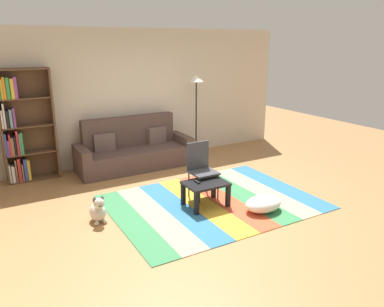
{
  "coord_description": "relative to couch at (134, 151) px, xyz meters",
  "views": [
    {
      "loc": [
        -2.92,
        -4.72,
        2.42
      ],
      "look_at": [
        0.01,
        0.39,
        0.65
      ],
      "focal_mm": 34.72,
      "sensor_mm": 36.0,
      "label": 1
    }
  ],
  "objects": [
    {
      "name": "back_wall",
      "position": [
        0.39,
        0.53,
        1.01
      ],
      "size": [
        6.8,
        0.1,
        2.7
      ],
      "primitive_type": "cube",
      "color": "beige",
      "rests_on": "ground_plane"
    },
    {
      "name": "standing_lamp",
      "position": [
        1.48,
        0.06,
        1.14
      ],
      "size": [
        0.32,
        0.32,
        1.77
      ],
      "color": "black",
      "rests_on": "ground_plane"
    },
    {
      "name": "couch",
      "position": [
        0.0,
        0.0,
        0.0
      ],
      "size": [
        2.26,
        0.8,
        1.0
      ],
      "color": "#4C3833",
      "rests_on": "ground_plane"
    },
    {
      "name": "pouf",
      "position": [
        0.9,
        -2.89,
        -0.21
      ],
      "size": [
        0.59,
        0.41,
        0.23
      ],
      "primitive_type": "ellipsoid",
      "color": "white",
      "rests_on": "rug"
    },
    {
      "name": "ground_plane",
      "position": [
        0.39,
        -2.02,
        -0.34
      ],
      "size": [
        14.0,
        14.0,
        0.0
      ],
      "primitive_type": "plane",
      "color": "#9E7042"
    },
    {
      "name": "tv_remote",
      "position": [
        0.15,
        -2.23,
        0.06
      ],
      "size": [
        0.05,
        0.15,
        0.02
      ],
      "primitive_type": "cube",
      "rotation": [
        0.0,
        0.0,
        -0.05
      ],
      "color": "black",
      "rests_on": "coffee_table"
    },
    {
      "name": "bookshelf",
      "position": [
        -1.97,
        0.29,
        0.62
      ],
      "size": [
        0.9,
        0.28,
        2.0
      ],
      "color": "brown",
      "rests_on": "ground_plane"
    },
    {
      "name": "rug",
      "position": [
        0.43,
        -2.24,
        -0.33
      ],
      "size": [
        3.12,
        2.33,
        0.01
      ],
      "color": "#387F4C",
      "rests_on": "ground_plane"
    },
    {
      "name": "folding_chair",
      "position": [
        0.39,
        -1.94,
        0.2
      ],
      "size": [
        0.4,
        0.4,
        0.9
      ],
      "rotation": [
        0.0,
        0.0,
        -0.62
      ],
      "color": "#38383D",
      "rests_on": "ground_plane"
    },
    {
      "name": "coffee_table",
      "position": [
        0.26,
        -2.29,
        -0.02
      ],
      "size": [
        0.64,
        0.48,
        0.38
      ],
      "color": "black",
      "rests_on": "rug"
    },
    {
      "name": "dog",
      "position": [
        -1.31,
        -1.98,
        -0.18
      ],
      "size": [
        0.22,
        0.35,
        0.4
      ],
      "color": "beige",
      "rests_on": "ground_plane"
    }
  ]
}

